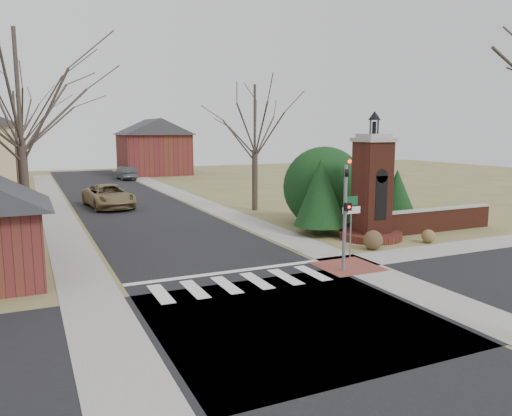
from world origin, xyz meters
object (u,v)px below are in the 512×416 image
traffic_signal_pole (345,207)px  pickup_truck (109,196)px  brick_gate_monument (372,197)px  distant_car (126,173)px  sign_post (351,215)px

traffic_signal_pole → pickup_truck: traffic_signal_pole is taller
brick_gate_monument → traffic_signal_pole: bearing=-136.8°
brick_gate_monument → distant_car: brick_gate_monument is taller
sign_post → distant_car: 40.35m
distant_car → pickup_truck: bearing=73.5°
traffic_signal_pole → distant_car: size_ratio=1.00×
traffic_signal_pole → distant_car: traffic_signal_pole is taller
traffic_signal_pole → brick_gate_monument: (4.70, 4.42, -0.42)m
traffic_signal_pole → distant_car: bearing=91.2°
traffic_signal_pole → brick_gate_monument: brick_gate_monument is taller
sign_post → brick_gate_monument: brick_gate_monument is taller
traffic_signal_pole → brick_gate_monument: size_ratio=0.69×
traffic_signal_pole → pickup_truck: 21.78m
brick_gate_monument → pickup_truck: size_ratio=1.08×
traffic_signal_pole → sign_post: 2.02m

